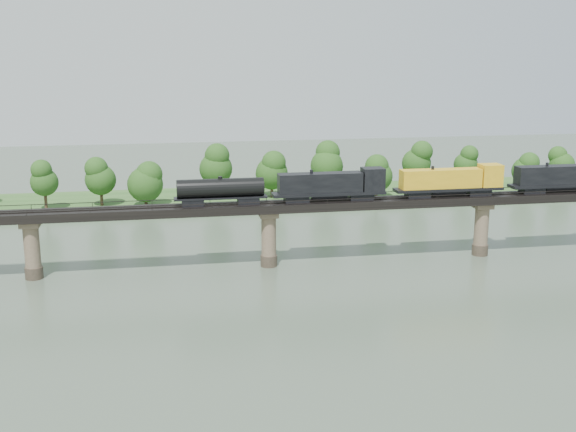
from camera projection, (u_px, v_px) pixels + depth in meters
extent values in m
plane|color=#3C4B3B|center=(301.00, 330.00, 99.67)|extent=(400.00, 400.00, 0.00)
cube|color=#2C5321|center=(236.00, 198.00, 180.88)|extent=(300.00, 24.00, 1.60)
cylinder|color=#473A2D|center=(34.00, 273.00, 121.33)|extent=(3.00, 3.00, 2.00)
cylinder|color=#78634E|center=(32.00, 247.00, 120.29)|extent=(2.60, 2.60, 9.00)
cube|color=#78634E|center=(30.00, 224.00, 119.36)|extent=(3.20, 3.20, 1.00)
cylinder|color=#473A2D|center=(269.00, 261.00, 128.17)|extent=(3.00, 3.00, 2.00)
cylinder|color=#78634E|center=(269.00, 236.00, 127.12)|extent=(2.60, 2.60, 9.00)
cube|color=#78634E|center=(269.00, 214.00, 126.20)|extent=(3.20, 3.20, 1.00)
cylinder|color=#473A2D|center=(480.00, 250.00, 135.00)|extent=(3.00, 3.00, 2.00)
cylinder|color=#78634E|center=(481.00, 226.00, 133.96)|extent=(2.60, 2.60, 9.00)
cube|color=#78634E|center=(483.00, 205.00, 133.03)|extent=(3.20, 3.20, 1.00)
cube|color=black|center=(269.00, 207.00, 125.91)|extent=(220.00, 5.00, 1.50)
cube|color=black|center=(269.00, 203.00, 125.00)|extent=(220.00, 0.12, 0.16)
cube|color=black|center=(268.00, 202.00, 126.43)|extent=(220.00, 0.12, 0.16)
cube|color=black|center=(271.00, 202.00, 123.27)|extent=(220.00, 0.10, 0.10)
cube|color=black|center=(266.00, 196.00, 127.87)|extent=(220.00, 0.10, 0.10)
cube|color=black|center=(271.00, 204.00, 123.35)|extent=(0.08, 0.08, 0.70)
cube|color=black|center=(266.00, 198.00, 127.95)|extent=(0.08, 0.08, 0.70)
cylinder|color=#382619|center=(46.00, 202.00, 164.38)|extent=(0.70, 0.70, 3.51)
sphere|color=#1A4112|center=(44.00, 182.00, 163.29)|extent=(6.31, 6.31, 6.31)
sphere|color=#1A4112|center=(43.00, 169.00, 162.62)|extent=(4.73, 4.73, 4.73)
cylinder|color=#382619|center=(102.00, 198.00, 168.90)|extent=(0.70, 0.70, 3.34)
sphere|color=#1A4112|center=(100.00, 180.00, 167.86)|extent=(7.18, 7.18, 7.18)
sphere|color=#1A4112|center=(100.00, 168.00, 167.22)|extent=(5.39, 5.39, 5.39)
cylinder|color=#382619|center=(146.00, 200.00, 168.13)|extent=(0.70, 0.70, 2.83)
sphere|color=#1A4112|center=(145.00, 184.00, 167.26)|extent=(8.26, 8.26, 8.26)
sphere|color=#1A4112|center=(145.00, 174.00, 166.71)|extent=(6.19, 6.19, 6.19)
cylinder|color=#382619|center=(216.00, 190.00, 177.15)|extent=(0.70, 0.70, 3.96)
sphere|color=#1A4112|center=(216.00, 169.00, 175.93)|extent=(8.07, 8.07, 8.07)
sphere|color=#1A4112|center=(216.00, 155.00, 175.16)|extent=(6.05, 6.05, 6.05)
cylinder|color=#382619|center=(272.00, 191.00, 178.08)|extent=(0.70, 0.70, 3.27)
sphere|color=#1A4112|center=(272.00, 173.00, 177.07)|extent=(8.03, 8.03, 8.03)
sphere|color=#1A4112|center=(272.00, 162.00, 176.44)|extent=(6.02, 6.02, 6.02)
cylinder|color=#382619|center=(326.00, 187.00, 181.54)|extent=(0.70, 0.70, 3.92)
sphere|color=#1A4112|center=(327.00, 166.00, 180.33)|extent=(8.29, 8.29, 8.29)
sphere|color=#1A4112|center=(327.00, 153.00, 179.57)|extent=(6.21, 6.21, 6.21)
cylinder|color=#382619|center=(376.00, 192.00, 176.85)|extent=(0.70, 0.70, 3.02)
sphere|color=#1A4112|center=(377.00, 176.00, 175.92)|extent=(7.74, 7.74, 7.74)
sphere|color=#1A4112|center=(377.00, 166.00, 175.33)|extent=(5.80, 5.80, 5.80)
cylinder|color=#382619|center=(416.00, 182.00, 187.33)|extent=(0.70, 0.70, 3.80)
sphere|color=#1A4112|center=(416.00, 163.00, 186.16)|extent=(7.47, 7.47, 7.47)
sphere|color=#1A4112|center=(417.00, 151.00, 185.42)|extent=(5.60, 5.60, 5.60)
cylinder|color=#382619|center=(465.00, 181.00, 189.93)|extent=(0.70, 0.70, 3.38)
sphere|color=#1A4112|center=(466.00, 164.00, 188.89)|extent=(6.23, 6.23, 6.23)
sphere|color=#1A4112|center=(466.00, 154.00, 188.24)|extent=(4.67, 4.67, 4.67)
cylinder|color=#382619|center=(524.00, 185.00, 186.75)|extent=(0.70, 0.70, 2.77)
sphere|color=#1A4112|center=(525.00, 171.00, 185.90)|extent=(7.04, 7.04, 7.04)
sphere|color=#1A4112|center=(526.00, 162.00, 185.36)|extent=(5.28, 5.28, 5.28)
cylinder|color=#382619|center=(561.00, 179.00, 193.96)|extent=(0.70, 0.70, 2.94)
sphere|color=#1A4112|center=(562.00, 165.00, 193.05)|extent=(6.73, 6.73, 6.73)
sphere|color=#1A4112|center=(563.00, 156.00, 192.48)|extent=(5.05, 5.05, 5.05)
cube|color=black|center=(532.00, 190.00, 134.07)|extent=(4.25, 2.55, 1.17)
cube|color=black|center=(561.00, 185.00, 134.90)|extent=(20.19, 3.19, 0.53)
cube|color=black|center=(554.00, 175.00, 134.17)|extent=(14.88, 2.87, 3.40)
cylinder|color=black|center=(561.00, 188.00, 135.03)|extent=(6.38, 1.49, 1.49)
cube|color=black|center=(478.00, 192.00, 132.26)|extent=(4.25, 2.55, 1.17)
cube|color=black|center=(418.00, 194.00, 130.26)|extent=(4.25, 2.55, 1.17)
cube|color=black|center=(448.00, 189.00, 131.08)|extent=(20.19, 3.19, 0.53)
cube|color=gold|center=(441.00, 179.00, 130.36)|extent=(14.88, 2.87, 3.40)
cube|color=gold|center=(490.00, 175.00, 131.92)|extent=(3.83, 3.19, 4.04)
cylinder|color=black|center=(448.00, 192.00, 131.22)|extent=(6.38, 1.49, 1.49)
cube|color=black|center=(361.00, 196.00, 128.44)|extent=(4.25, 2.55, 1.17)
cube|color=black|center=(296.00, 199.00, 126.44)|extent=(4.25, 2.55, 1.17)
cube|color=black|center=(329.00, 193.00, 127.27)|extent=(20.19, 3.19, 0.53)
cube|color=black|center=(320.00, 183.00, 126.54)|extent=(14.88, 2.87, 3.40)
cube|color=black|center=(373.00, 179.00, 128.10)|extent=(3.83, 3.19, 4.04)
cylinder|color=black|center=(329.00, 196.00, 127.41)|extent=(6.38, 1.49, 1.49)
cube|color=black|center=(248.00, 200.00, 124.99)|extent=(3.72, 2.34, 1.17)
cube|color=black|center=(193.00, 202.00, 123.36)|extent=(3.72, 2.34, 1.17)
cube|color=black|center=(221.00, 197.00, 124.01)|extent=(15.94, 2.55, 0.32)
cylinder|color=black|center=(220.00, 188.00, 123.62)|extent=(14.88, 3.19, 3.19)
cylinder|color=black|center=(220.00, 178.00, 123.23)|extent=(0.74, 0.74, 0.53)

